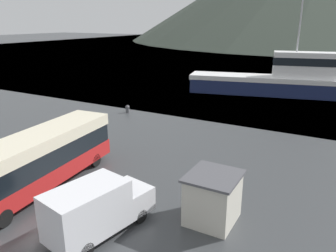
{
  "coord_description": "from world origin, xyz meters",
  "views": [
    {
      "loc": [
        13.14,
        -5.44,
        9.54
      ],
      "look_at": [
        1.84,
        14.97,
        2.0
      ],
      "focal_mm": 35.0,
      "sensor_mm": 36.0,
      "label": 1
    }
  ],
  "objects_px": {
    "storage_bin": "(36,141)",
    "dock_kiosk": "(213,198)",
    "tour_bus": "(39,158)",
    "delivery_van": "(96,208)",
    "fishing_boat": "(288,80)"
  },
  "relations": [
    {
      "from": "storage_bin",
      "to": "tour_bus",
      "type": "bearing_deg",
      "value": -37.02
    },
    {
      "from": "fishing_boat",
      "to": "dock_kiosk",
      "type": "distance_m",
      "value": 31.9
    },
    {
      "from": "fishing_boat",
      "to": "storage_bin",
      "type": "xyz_separation_m",
      "value": [
        -13.64,
        -29.4,
        -1.47
      ]
    },
    {
      "from": "tour_bus",
      "to": "storage_bin",
      "type": "xyz_separation_m",
      "value": [
        -5.51,
        4.16,
        -1.27
      ]
    },
    {
      "from": "tour_bus",
      "to": "fishing_boat",
      "type": "bearing_deg",
      "value": 70.77
    },
    {
      "from": "fishing_boat",
      "to": "delivery_van",
      "type": "bearing_deg",
      "value": 163.23
    },
    {
      "from": "tour_bus",
      "to": "dock_kiosk",
      "type": "xyz_separation_m",
      "value": [
        10.13,
        1.73,
        -0.62
      ]
    },
    {
      "from": "tour_bus",
      "to": "delivery_van",
      "type": "height_order",
      "value": "tour_bus"
    },
    {
      "from": "delivery_van",
      "to": "dock_kiosk",
      "type": "bearing_deg",
      "value": 50.83
    },
    {
      "from": "storage_bin",
      "to": "dock_kiosk",
      "type": "height_order",
      "value": "dock_kiosk"
    },
    {
      "from": "delivery_van",
      "to": "fishing_boat",
      "type": "relative_size",
      "value": 0.22
    },
    {
      "from": "storage_bin",
      "to": "dock_kiosk",
      "type": "bearing_deg",
      "value": -8.82
    },
    {
      "from": "tour_bus",
      "to": "fishing_boat",
      "type": "distance_m",
      "value": 34.53
    },
    {
      "from": "storage_bin",
      "to": "delivery_van",
      "type": "bearing_deg",
      "value": -27.86
    },
    {
      "from": "fishing_boat",
      "to": "storage_bin",
      "type": "distance_m",
      "value": 32.44
    }
  ]
}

